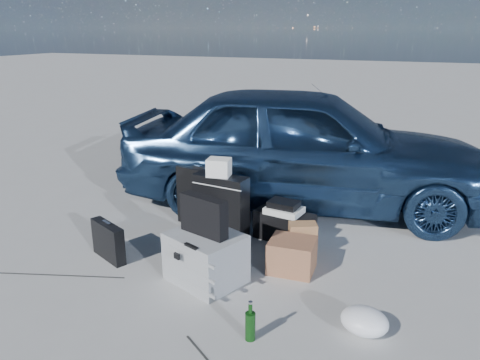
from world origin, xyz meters
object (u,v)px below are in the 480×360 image
object	(u,v)px
car	(304,146)
cardboard_box	(292,255)
duffel_bag	(284,226)
suitcase_left	(200,196)
green_bottle	(250,322)
briefcase	(108,241)
pelican_case	(206,258)
suitcase_right	(221,207)

from	to	relation	value
car	cardboard_box	world-z (taller)	car
duffel_bag	cardboard_box	world-z (taller)	duffel_bag
suitcase_left	green_bottle	bearing A→B (deg)	-42.90
suitcase_left	green_bottle	xyz separation A→B (m)	(1.26, -1.71, -0.18)
briefcase	suitcase_left	world-z (taller)	suitcase_left
cardboard_box	green_bottle	bearing A→B (deg)	-89.44
duffel_bag	green_bottle	bearing A→B (deg)	-69.73
pelican_case	briefcase	distance (m)	1.03
pelican_case	cardboard_box	bearing A→B (deg)	56.46
pelican_case	suitcase_right	bearing A→B (deg)	127.30
cardboard_box	suitcase_left	bearing A→B (deg)	152.84
green_bottle	cardboard_box	bearing A→B (deg)	90.56
car	green_bottle	bearing A→B (deg)	177.29
car	briefcase	bearing A→B (deg)	138.12
car	suitcase_left	bearing A→B (deg)	129.62
duffel_bag	green_bottle	size ratio (longest dim) A/B	2.08
suitcase_left	duffel_bag	xyz separation A→B (m)	(1.00, -0.05, -0.18)
pelican_case	suitcase_left	xyz separation A→B (m)	(-0.61, 1.09, 0.11)
car	suitcase_right	xyz separation A→B (m)	(-0.51, -1.31, -0.40)
briefcase	suitcase_right	bearing A→B (deg)	70.88
car	pelican_case	size ratio (longest dim) A/B	7.28
suitcase_right	suitcase_left	bearing A→B (deg)	152.74
car	green_bottle	size ratio (longest dim) A/B	14.92
pelican_case	suitcase_right	world-z (taller)	suitcase_right
cardboard_box	green_bottle	world-z (taller)	cardboard_box
briefcase	duffel_bag	xyz separation A→B (m)	(1.42, 1.03, -0.03)
duffel_bag	suitcase_left	bearing A→B (deg)	-171.74
suitcase_right	pelican_case	bearing A→B (deg)	-67.48
pelican_case	suitcase_left	distance (m)	1.26
car	green_bottle	world-z (taller)	car
suitcase_right	duffel_bag	distance (m)	0.68
suitcase_left	cardboard_box	distance (m)	1.42
suitcase_left	green_bottle	world-z (taller)	suitcase_left
car	cardboard_box	distance (m)	1.84
pelican_case	duffel_bag	size ratio (longest dim) A/B	0.99
suitcase_left	pelican_case	bearing A→B (deg)	-50.00
briefcase	suitcase_right	size ratio (longest dim) A/B	0.67
duffel_bag	car	bearing A→B (deg)	106.77
car	suitcase_left	world-z (taller)	car
suitcase_right	green_bottle	distance (m)	1.72
pelican_case	green_bottle	size ratio (longest dim) A/B	2.05
briefcase	suitcase_left	distance (m)	1.17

